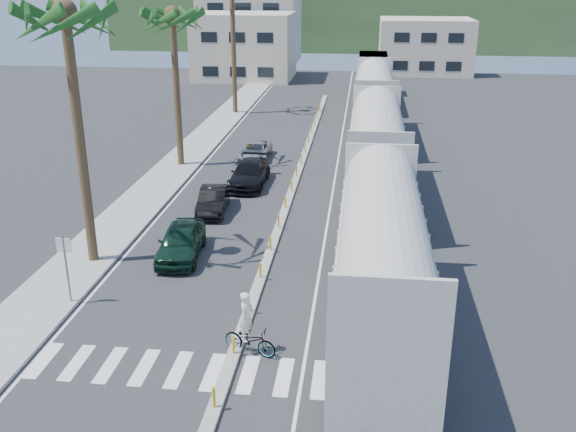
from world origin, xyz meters
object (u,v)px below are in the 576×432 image
object	(u,v)px
street_sign	(66,260)
cyclist	(249,335)
car_second	(213,200)
car_lead	(181,241)

from	to	relation	value
street_sign	cyclist	bearing A→B (deg)	-18.99
car_second	cyclist	bearing A→B (deg)	-76.92
street_sign	car_second	world-z (taller)	street_sign
car_lead	cyclist	distance (m)	9.02
street_sign	cyclist	world-z (taller)	street_sign
street_sign	car_second	distance (m)	11.79
street_sign	cyclist	distance (m)	8.36
car_lead	car_second	world-z (taller)	car_lead
car_lead	car_second	xyz separation A→B (m)	(0.12, 6.19, -0.11)
cyclist	car_lead	bearing A→B (deg)	49.34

